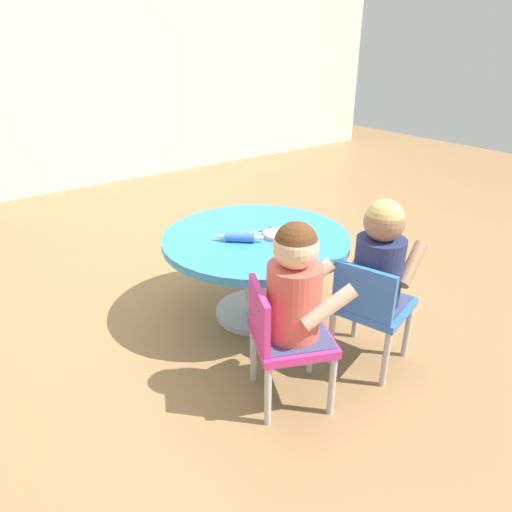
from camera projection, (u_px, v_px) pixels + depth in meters
name	position (u px, v px, depth m)	size (l,w,h in m)	color
ground_plane	(256.00, 313.00, 2.52)	(10.00, 10.00, 0.00)	#9E7247
back_wall	(54.00, 35.00, 4.08)	(8.00, 0.12, 2.80)	silver
craft_table	(256.00, 253.00, 2.36)	(0.95, 0.95, 0.47)	silver
child_chair_left	(284.00, 337.00, 1.81)	(0.40, 0.40, 0.54)	#B7B7BC
seated_child_left	(296.00, 286.00, 1.72)	(0.43, 0.39, 0.51)	#3F4772
child_chair_right	(370.00, 307.00, 2.01)	(0.37, 0.37, 0.54)	#B7B7BC
seated_child_right	(380.00, 257.00, 1.94)	(0.41, 0.35, 0.51)	#3F4772
rolling_pin	(240.00, 237.00, 2.24)	(0.18, 0.17, 0.05)	#3F72CC
craft_scissors	(266.00, 231.00, 2.37)	(0.14, 0.08, 0.01)	silver
playdough_blob_0	(278.00, 235.00, 2.30)	(0.15, 0.15, 0.02)	pink
cookie_cutter_0	(311.00, 250.00, 2.15)	(0.06, 0.06, 0.01)	#4CB259
cookie_cutter_1	(244.00, 234.00, 2.32)	(0.07, 0.07, 0.01)	#4CB259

